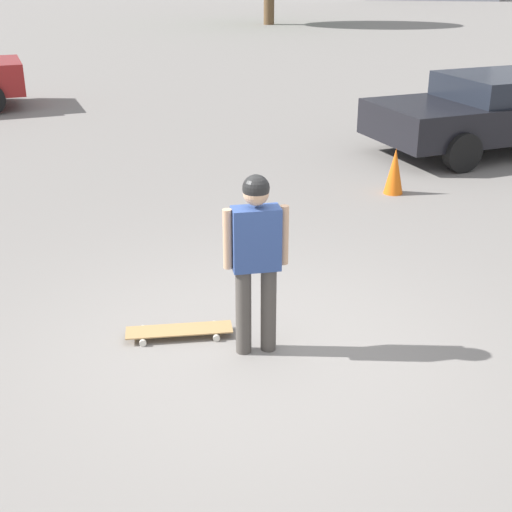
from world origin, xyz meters
TOP-DOWN VIEW (x-y plane):
  - ground_plane at (0.00, 0.00)m, footprint 220.00×220.00m
  - person at (0.00, 0.00)m, footprint 0.34×0.52m
  - skateboard at (0.11, 0.74)m, footprint 0.53×1.00m
  - car_parked_near at (7.72, -2.88)m, footprint 4.05×4.85m
  - traffic_cone at (4.81, -1.13)m, footprint 0.28×0.28m

SIDE VIEW (x-z plane):
  - ground_plane at x=0.00m, z-range 0.00..0.00m
  - skateboard at x=0.11m, z-range 0.03..0.10m
  - traffic_cone at x=4.81m, z-range 0.00..0.67m
  - car_parked_near at x=7.72m, z-range 0.04..1.38m
  - person at x=0.00m, z-range 0.15..1.76m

